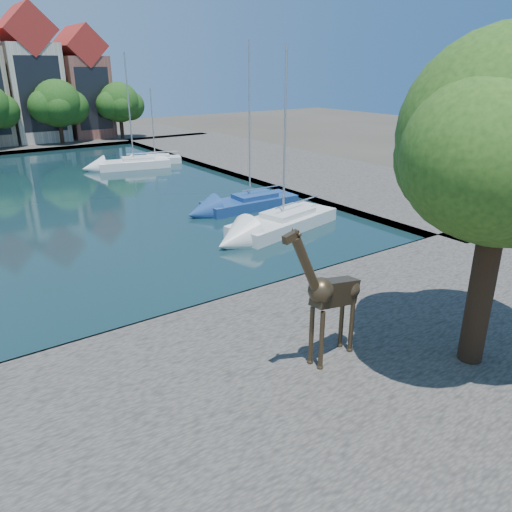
# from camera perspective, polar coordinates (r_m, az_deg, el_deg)

# --- Properties ---
(ground) EXTENTS (160.00, 160.00, 0.00)m
(ground) POSITION_cam_1_polar(r_m,az_deg,el_deg) (20.73, -11.21, -8.01)
(ground) COLOR #38332B
(ground) RESTS_ON ground
(water_basin) EXTENTS (38.00, 50.00, 0.08)m
(water_basin) POSITION_cam_1_polar(r_m,az_deg,el_deg) (42.58, -24.80, 5.65)
(water_basin) COLOR black
(water_basin) RESTS_ON ground
(near_quay) EXTENTS (50.00, 14.00, 0.50)m
(near_quay) POSITION_cam_1_polar(r_m,az_deg,el_deg) (15.44, 0.12, -17.76)
(near_quay) COLOR #544F49
(near_quay) RESTS_ON ground
(right_quay) EXTENTS (14.00, 52.00, 0.50)m
(right_quay) POSITION_cam_1_polar(r_m,az_deg,el_deg) (52.74, 2.98, 10.42)
(right_quay) COLOR #544F49
(right_quay) RESTS_ON ground
(plane_tree) EXTENTS (8.32, 6.40, 10.62)m
(plane_tree) POSITION_cam_1_polar(r_m,az_deg,el_deg) (16.68, 26.94, 11.05)
(plane_tree) COLOR #332114
(plane_tree) RESTS_ON near_quay
(townhouse_east_mid) EXTENTS (6.43, 9.18, 16.65)m
(townhouse_east_mid) POSITION_cam_1_polar(r_m,az_deg,el_deg) (74.46, -24.32, 17.88)
(townhouse_east_mid) COLOR beige
(townhouse_east_mid) RESTS_ON far_quay
(townhouse_east_end) EXTENTS (5.44, 9.18, 14.43)m
(townhouse_east_end) POSITION_cam_1_polar(r_m,az_deg,el_deg) (76.11, -19.23, 17.80)
(townhouse_east_end) COLOR brown
(townhouse_east_end) RESTS_ON far_quay
(far_tree_east) EXTENTS (7.54, 5.80, 7.84)m
(far_tree_east) POSITION_cam_1_polar(r_m,az_deg,el_deg) (69.61, -21.65, 15.75)
(far_tree_east) COLOR #332114
(far_tree_east) RESTS_ON far_quay
(far_tree_far_east) EXTENTS (6.76, 5.20, 7.36)m
(far_tree_far_east) POSITION_cam_1_polar(r_m,az_deg,el_deg) (72.00, -15.26, 16.45)
(far_tree_far_east) COLOR #332114
(far_tree_far_east) RESTS_ON far_quay
(giraffe_statue) EXTENTS (3.52, 0.85, 5.03)m
(giraffe_statue) POSITION_cam_1_polar(r_m,az_deg,el_deg) (16.40, 8.43, -4.29)
(giraffe_statue) COLOR #3D2F1E
(giraffe_statue) RESTS_ON near_quay
(sailboat_right_a) EXTENTS (8.34, 4.45, 10.94)m
(sailboat_right_a) POSITION_cam_1_polar(r_m,az_deg,el_deg) (31.92, 3.12, 4.16)
(sailboat_right_a) COLOR silver
(sailboat_right_a) RESTS_ON water_basin
(sailboat_right_b) EXTENTS (7.11, 2.58, 11.40)m
(sailboat_right_b) POSITION_cam_1_polar(r_m,az_deg,el_deg) (36.66, -0.70, 6.35)
(sailboat_right_b) COLOR navy
(sailboat_right_b) RESTS_ON water_basin
(sailboat_right_c) EXTENTS (7.37, 3.89, 10.97)m
(sailboat_right_c) POSITION_cam_1_polar(r_m,az_deg,el_deg) (53.01, -13.80, 10.38)
(sailboat_right_c) COLOR silver
(sailboat_right_c) RESTS_ON water_basin
(sailboat_right_d) EXTENTS (5.69, 3.60, 7.65)m
(sailboat_right_d) POSITION_cam_1_polar(r_m,az_deg,el_deg) (55.32, -11.45, 10.86)
(sailboat_right_d) COLOR silver
(sailboat_right_d) RESTS_ON water_basin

